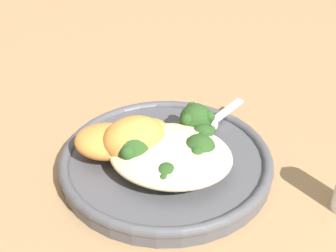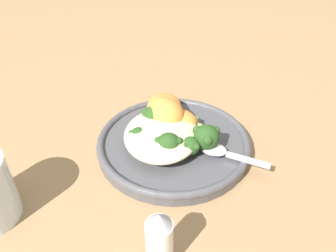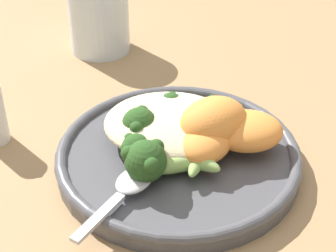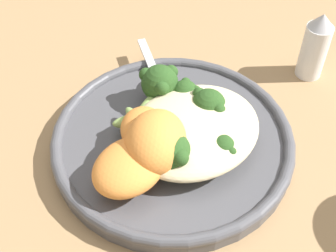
# 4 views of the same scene
# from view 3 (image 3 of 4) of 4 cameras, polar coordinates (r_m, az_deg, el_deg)

# --- Properties ---
(ground_plane) EXTENTS (4.00, 4.00, 0.00)m
(ground_plane) POSITION_cam_3_polar(r_m,az_deg,el_deg) (0.56, 1.03, -4.03)
(ground_plane) COLOR #9E7A51
(plate) EXTENTS (0.24, 0.24, 0.02)m
(plate) POSITION_cam_3_polar(r_m,az_deg,el_deg) (0.55, 0.72, -3.06)
(plate) COLOR #4C4C51
(plate) RESTS_ON ground_plane
(quinoa_mound) EXTENTS (0.13, 0.11, 0.03)m
(quinoa_mound) POSITION_cam_3_polar(r_m,az_deg,el_deg) (0.55, 0.29, 0.18)
(quinoa_mound) COLOR beige
(quinoa_mound) RESTS_ON plate
(broccoli_stalk_0) EXTENTS (0.04, 0.10, 0.04)m
(broccoli_stalk_0) POSITION_cam_3_polar(r_m,az_deg,el_deg) (0.55, 4.20, 0.27)
(broccoli_stalk_0) COLOR #8EB25B
(broccoli_stalk_0) RESTS_ON plate
(broccoli_stalk_1) EXTENTS (0.06, 0.10, 0.03)m
(broccoli_stalk_1) POSITION_cam_3_polar(r_m,az_deg,el_deg) (0.56, 1.08, 0.45)
(broccoli_stalk_1) COLOR #8EB25B
(broccoli_stalk_1) RESTS_ON plate
(broccoli_stalk_2) EXTENTS (0.11, 0.08, 0.04)m
(broccoli_stalk_2) POSITION_cam_3_polar(r_m,az_deg,el_deg) (0.53, -1.15, -0.97)
(broccoli_stalk_2) COLOR #8EB25B
(broccoli_stalk_2) RESTS_ON plate
(broccoli_stalk_3) EXTENTS (0.08, 0.03, 0.03)m
(broccoli_stalk_3) POSITION_cam_3_polar(r_m,az_deg,el_deg) (0.52, -1.90, -2.56)
(broccoli_stalk_3) COLOR #8EB25B
(broccoli_stalk_3) RESTS_ON plate
(broccoli_stalk_4) EXTENTS (0.08, 0.06, 0.04)m
(broccoli_stalk_4) POSITION_cam_3_polar(r_m,az_deg,el_deg) (0.50, -1.50, -3.55)
(broccoli_stalk_4) COLOR #8EB25B
(broccoli_stalk_4) RESTS_ON plate
(sweet_potato_chunk_0) EXTENTS (0.08, 0.07, 0.03)m
(sweet_potato_chunk_0) POSITION_cam_3_polar(r_m,az_deg,el_deg) (0.54, 7.92, -0.46)
(sweet_potato_chunk_0) COLOR orange
(sweet_potato_chunk_0) RESTS_ON plate
(sweet_potato_chunk_1) EXTENTS (0.07, 0.07, 0.03)m
(sweet_potato_chunk_1) POSITION_cam_3_polar(r_m,az_deg,el_deg) (0.53, 3.74, -1.73)
(sweet_potato_chunk_1) COLOR orange
(sweet_potato_chunk_1) RESTS_ON plate
(sweet_potato_chunk_2) EXTENTS (0.09, 0.09, 0.05)m
(sweet_potato_chunk_2) POSITION_cam_3_polar(r_m,az_deg,el_deg) (0.54, 4.65, 0.38)
(sweet_potato_chunk_2) COLOR orange
(sweet_potato_chunk_2) RESTS_ON plate
(spoon) EXTENTS (0.06, 0.10, 0.01)m
(spoon) POSITION_cam_3_polar(r_m,az_deg,el_deg) (0.49, -4.05, -6.13)
(spoon) COLOR silver
(spoon) RESTS_ON plate
(water_glass) EXTENTS (0.08, 0.08, 0.09)m
(water_glass) POSITION_cam_3_polar(r_m,az_deg,el_deg) (0.75, -7.04, 10.77)
(water_glass) COLOR silver
(water_glass) RESTS_ON ground_plane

